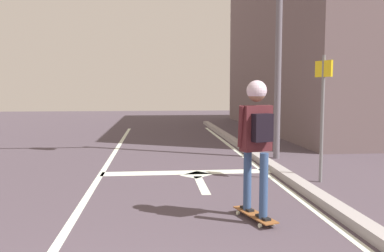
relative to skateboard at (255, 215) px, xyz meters
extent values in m
cube|color=silver|center=(-2.43, 2.51, -0.07)|extent=(0.12, 20.00, 0.01)
cube|color=silver|center=(0.97, 2.51, -0.07)|extent=(0.12, 20.00, 0.01)
cube|color=silver|center=(-0.66, 3.09, -0.07)|extent=(3.56, 0.40, 0.01)
cube|color=silver|center=(-0.48, 2.01, -0.07)|extent=(0.16, 1.40, 0.01)
cube|color=silver|center=(-0.48, 2.86, -0.07)|extent=(0.71, 0.71, 0.01)
cube|color=#A19B9B|center=(1.22, 2.51, 0.00)|extent=(0.24, 24.00, 0.14)
cube|color=brown|center=(0.00, 0.00, 0.01)|extent=(0.45, 0.85, 0.02)
cube|color=#B2B2B7|center=(-0.09, 0.27, -0.01)|extent=(0.17, 0.10, 0.01)
cylinder|color=silver|center=(-0.18, 0.24, -0.04)|extent=(0.05, 0.06, 0.06)
cylinder|color=silver|center=(0.01, 0.30, -0.04)|extent=(0.05, 0.06, 0.06)
cube|color=#B2B2B7|center=(0.09, -0.27, -0.01)|extent=(0.17, 0.10, 0.01)
cylinder|color=silver|center=(-0.01, -0.30, -0.04)|extent=(0.05, 0.06, 0.06)
cylinder|color=silver|center=(0.18, -0.24, -0.04)|extent=(0.05, 0.06, 0.06)
cylinder|color=#324B78|center=(-0.06, 0.19, 0.44)|extent=(0.11, 0.11, 0.85)
cube|color=black|center=(-0.06, 0.19, 0.03)|extent=(0.16, 0.26, 0.03)
cylinder|color=#324B78|center=(0.06, -0.19, 0.44)|extent=(0.11, 0.11, 0.85)
cube|color=black|center=(0.06, -0.19, 0.03)|extent=(0.16, 0.26, 0.03)
cube|color=#501E23|center=(0.00, 0.00, 1.17)|extent=(0.44, 0.29, 0.60)
cylinder|color=#501E23|center=(-0.21, -0.03, 1.20)|extent=(0.07, 0.15, 0.55)
cylinder|color=#501E23|center=(0.19, 0.09, 1.20)|extent=(0.07, 0.13, 0.55)
sphere|color=#8D654E|center=(0.00, 0.00, 1.63)|extent=(0.24, 0.24, 0.24)
sphere|color=silver|center=(0.00, 0.00, 1.66)|extent=(0.26, 0.26, 0.26)
cube|color=black|center=(0.04, -0.13, 1.19)|extent=(0.29, 0.21, 0.36)
cylinder|color=slate|center=(1.73, 4.59, 2.92)|extent=(0.16, 0.16, 5.97)
cylinder|color=slate|center=(1.78, 2.02, 1.12)|extent=(0.06, 0.06, 2.37)
cube|color=yellow|center=(1.78, 2.02, 2.05)|extent=(0.16, 0.43, 0.30)
cube|color=#6E5B5E|center=(7.20, 11.60, 3.65)|extent=(8.15, 13.09, 7.43)
camera|label=1|loc=(-1.33, -5.07, 1.69)|focal=37.10mm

